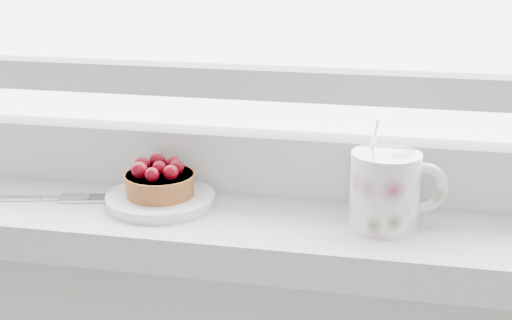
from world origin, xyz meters
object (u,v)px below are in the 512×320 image
(raspberry_tart, at_px, (159,180))
(fork, at_px, (26,198))
(saucer, at_px, (161,199))
(floral_mug, at_px, (387,188))

(raspberry_tart, height_order, fork, raspberry_tart)
(saucer, height_order, floral_mug, floral_mug)
(saucer, relative_size, floral_mug, 1.06)
(raspberry_tart, relative_size, fork, 0.37)
(raspberry_tart, bearing_deg, saucer, -27.73)
(floral_mug, height_order, fork, floral_mug)
(floral_mug, xyz_separation_m, fork, (-0.41, -0.01, -0.04))
(saucer, xyz_separation_m, floral_mug, (0.25, -0.01, 0.04))
(floral_mug, bearing_deg, raspberry_tart, 177.56)
(raspberry_tart, bearing_deg, floral_mug, -2.44)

